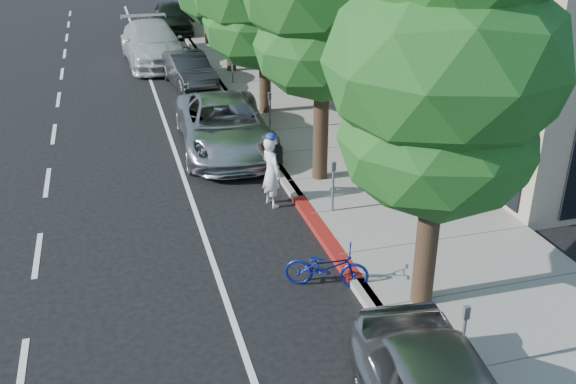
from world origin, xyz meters
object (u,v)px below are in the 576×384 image
object	(u,v)px
cyclist	(271,172)
white_pickup	(153,43)
silver_suv	(224,125)
dark_suv_far	(172,18)
pedestrian	(354,117)
bicycle	(327,267)
dark_sedan	(188,70)
street_tree_0	(445,69)

from	to	relation	value
cyclist	white_pickup	bearing A→B (deg)	-12.75
silver_suv	dark_suv_far	distance (m)	18.62
dark_suv_far	pedestrian	distance (m)	19.90
white_pickup	dark_suv_far	size ratio (longest dim) A/B	1.25
cyclist	bicycle	distance (m)	3.87
bicycle	silver_suv	xyz separation A→B (m)	(-0.51, 7.91, 0.35)
silver_suv	pedestrian	size ratio (longest dim) A/B	3.19
cyclist	dark_sedan	distance (m)	11.51
bicycle	silver_suv	size ratio (longest dim) A/B	0.29
pedestrian	dark_sedan	bearing A→B (deg)	-88.23
street_tree_0	pedestrian	bearing A→B (deg)	77.70
cyclist	dark_suv_far	distance (m)	22.67
bicycle	cyclist	bearing A→B (deg)	24.42
silver_suv	dark_suv_far	size ratio (longest dim) A/B	1.13
cyclist	silver_suv	xyz separation A→B (m)	(-0.40, 4.07, -0.11)
silver_suv	cyclist	bearing A→B (deg)	-81.53
white_pickup	pedestrian	world-z (taller)	pedestrian
bicycle	white_pickup	size ratio (longest dim) A/B	0.27
street_tree_0	dark_sedan	distance (m)	17.07
dark_suv_far	silver_suv	bearing A→B (deg)	-90.04
bicycle	dark_sedan	bearing A→B (deg)	24.81
dark_sedan	white_pickup	xyz separation A→B (m)	(-1.01, 4.32, 0.24)
street_tree_0	bicycle	size ratio (longest dim) A/B	4.34
silver_suv	pedestrian	distance (m)	3.90
pedestrian	street_tree_0	bearing A→B (deg)	55.26
cyclist	silver_suv	size ratio (longest dim) A/B	0.32
silver_suv	pedestrian	bearing A→B (deg)	-12.54
cyclist	dark_suv_far	bearing A→B (deg)	-18.54
white_pickup	dark_suv_far	distance (m)	7.05
bicycle	pedestrian	distance (m)	7.62
bicycle	pedestrian	size ratio (longest dim) A/B	0.94
street_tree_0	pedestrian	xyz separation A→B (m)	(1.75, 8.03, -3.51)
street_tree_0	dark_sedan	size ratio (longest dim) A/B	1.79
cyclist	pedestrian	world-z (taller)	pedestrian
cyclist	white_pickup	distance (m)	15.89
dark_sedan	white_pickup	world-z (taller)	white_pickup
street_tree_0	white_pickup	size ratio (longest dim) A/B	1.16
silver_suv	dark_suv_far	world-z (taller)	dark_suv_far
cyclist	silver_suv	world-z (taller)	cyclist
silver_suv	dark_suv_far	xyz separation A→B (m)	(0.60, 18.61, 0.06)
silver_suv	street_tree_0	bearing A→B (deg)	-74.67
cyclist	dark_sedan	world-z (taller)	cyclist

